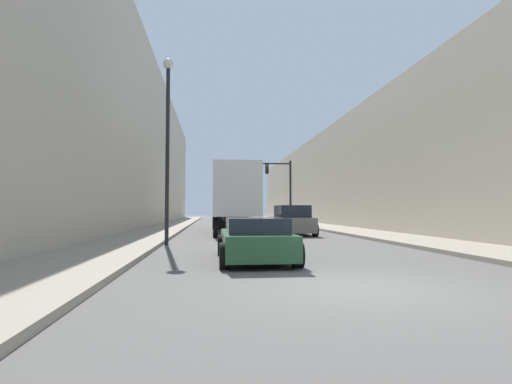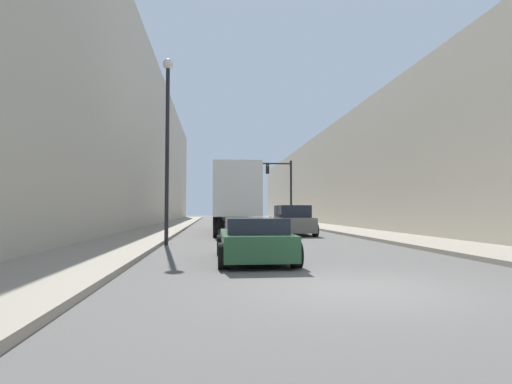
# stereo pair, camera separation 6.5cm
# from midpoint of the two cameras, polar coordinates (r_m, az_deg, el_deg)

# --- Properties ---
(ground_plane) EXTENTS (200.00, 200.00, 0.00)m
(ground_plane) POSITION_cam_midpoint_polar(r_m,az_deg,el_deg) (7.69, 14.81, -13.24)
(ground_plane) COLOR #565451
(sidewalk_right) EXTENTS (3.15, 80.00, 0.15)m
(sidewalk_right) POSITION_cam_midpoint_polar(r_m,az_deg,el_deg) (38.16, 7.55, -4.62)
(sidewalk_right) COLOR gray
(sidewalk_right) RESTS_ON ground
(sidewalk_left) EXTENTS (3.15, 80.00, 0.15)m
(sidewalk_left) POSITION_cam_midpoint_polar(r_m,az_deg,el_deg) (37.27, -11.67, -4.63)
(sidewalk_left) COLOR gray
(sidewalk_left) RESTS_ON ground
(building_right) EXTENTS (6.00, 80.00, 9.13)m
(building_right) POSITION_cam_midpoint_polar(r_m,az_deg,el_deg) (39.59, 13.96, 2.02)
(building_right) COLOR #BCB29E
(building_right) RESTS_ON ground
(building_left) EXTENTS (6.00, 80.00, 15.14)m
(building_left) POSITION_cam_midpoint_polar(r_m,az_deg,el_deg) (38.45, -18.42, 6.71)
(building_left) COLOR #BCB29E
(building_left) RESTS_ON ground
(semi_truck) EXTENTS (2.50, 12.10, 3.95)m
(semi_truck) POSITION_cam_midpoint_polar(r_m,az_deg,el_deg) (25.85, -3.34, -0.79)
(semi_truck) COLOR silver
(semi_truck) RESTS_ON ground
(sedan_car) EXTENTS (2.06, 4.21, 1.21)m
(sedan_car) POSITION_cam_midpoint_polar(r_m,az_deg,el_deg) (11.33, -0.12, -6.82)
(sedan_car) COLOR #234C2D
(sedan_car) RESTS_ON ground
(suv_car) EXTENTS (2.17, 4.94, 1.70)m
(suv_car) POSITION_cam_midpoint_polar(r_m,az_deg,el_deg) (23.47, 5.15, -4.13)
(suv_car) COLOR slate
(suv_car) RESTS_ON ground
(traffic_signal_gantry) EXTENTS (6.78, 0.35, 6.08)m
(traffic_signal_gantry) POSITION_cam_midpoint_polar(r_m,az_deg,el_deg) (37.25, 2.58, 1.74)
(traffic_signal_gantry) COLOR black
(traffic_signal_gantry) RESTS_ON ground
(street_lamp) EXTENTS (0.44, 0.44, 7.75)m
(street_lamp) POSITION_cam_midpoint_polar(r_m,az_deg,el_deg) (17.12, -12.44, 9.09)
(street_lamp) COLOR black
(street_lamp) RESTS_ON ground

